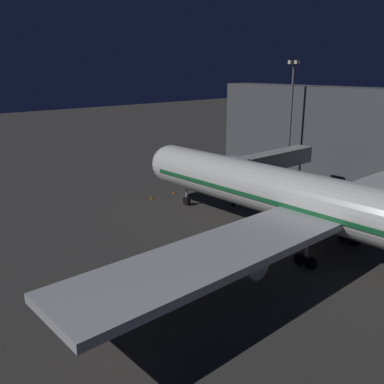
{
  "coord_description": "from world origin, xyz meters",
  "views": [
    {
      "loc": [
        38.37,
        29.76,
        19.07
      ],
      "look_at": [
        3.0,
        -9.69,
        3.5
      ],
      "focal_mm": 40.05,
      "sensor_mm": 36.0,
      "label": 1
    }
  ],
  "objects_px": {
    "jet_bridge": "(262,163)",
    "apron_floodlight_mast": "(291,111)",
    "airliner_at_gate": "(329,206)",
    "traffic_cone_nose_starboard": "(151,198)",
    "traffic_cone_nose_port": "(174,192)"
  },
  "relations": [
    {
      "from": "apron_floodlight_mast",
      "to": "traffic_cone_nose_starboard",
      "type": "distance_m",
      "value": 30.21
    },
    {
      "from": "jet_bridge",
      "to": "apron_floodlight_mast",
      "type": "xyz_separation_m",
      "value": [
        -15.13,
        -6.16,
        6.09
      ]
    },
    {
      "from": "traffic_cone_nose_port",
      "to": "traffic_cone_nose_starboard",
      "type": "height_order",
      "value": "same"
    },
    {
      "from": "airliner_at_gate",
      "to": "traffic_cone_nose_starboard",
      "type": "height_order",
      "value": "airliner_at_gate"
    },
    {
      "from": "jet_bridge",
      "to": "traffic_cone_nose_port",
      "type": "bearing_deg",
      "value": -52.17
    },
    {
      "from": "traffic_cone_nose_port",
      "to": "airliner_at_gate",
      "type": "bearing_deg",
      "value": 85.48
    },
    {
      "from": "apron_floodlight_mast",
      "to": "airliner_at_gate",
      "type": "bearing_deg",
      "value": 42.6
    },
    {
      "from": "apron_floodlight_mast",
      "to": "traffic_cone_nose_port",
      "type": "height_order",
      "value": "apron_floodlight_mast"
    },
    {
      "from": "jet_bridge",
      "to": "apron_floodlight_mast",
      "type": "bearing_deg",
      "value": -157.84
    },
    {
      "from": "apron_floodlight_mast",
      "to": "jet_bridge",
      "type": "bearing_deg",
      "value": 22.16
    },
    {
      "from": "airliner_at_gate",
      "to": "traffic_cone_nose_starboard",
      "type": "distance_m",
      "value": 28.34
    },
    {
      "from": "jet_bridge",
      "to": "airliner_at_gate",
      "type": "bearing_deg",
      "value": 59.04
    },
    {
      "from": "airliner_at_gate",
      "to": "jet_bridge",
      "type": "relative_size",
      "value": 3.16
    },
    {
      "from": "traffic_cone_nose_starboard",
      "to": "apron_floodlight_mast",
      "type": "bearing_deg",
      "value": 171.06
    },
    {
      "from": "apron_floodlight_mast",
      "to": "traffic_cone_nose_starboard",
      "type": "height_order",
      "value": "apron_floodlight_mast"
    }
  ]
}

